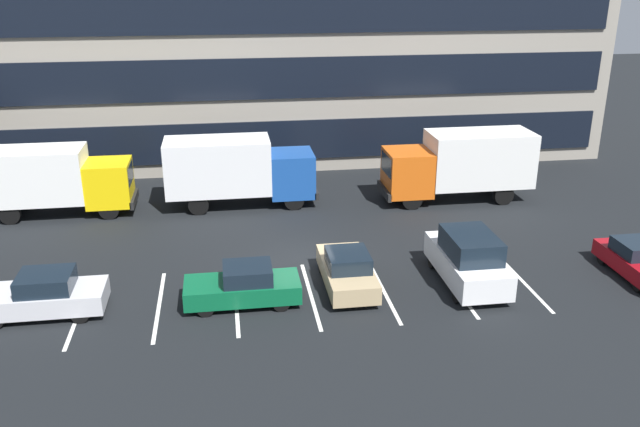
{
  "coord_description": "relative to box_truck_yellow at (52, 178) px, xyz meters",
  "views": [
    {
      "loc": [
        -2.96,
        -25.41,
        11.78
      ],
      "look_at": [
        1.08,
        1.75,
        1.4
      ],
      "focal_mm": 37.55,
      "sensor_mm": 36.0,
      "label": 1
    }
  ],
  "objects": [
    {
      "name": "office_building",
      "position": [
        11.29,
        10.75,
        5.3
      ],
      "size": [
        41.15,
        10.93,
        14.4
      ],
      "color": "gray",
      "rests_on": "ground_plane"
    },
    {
      "name": "sedan_forest",
      "position": [
        8.78,
        -10.61,
        -1.19
      ],
      "size": [
        4.19,
        1.75,
        1.5
      ],
      "color": "#0C5933",
      "rests_on": "ground_plane"
    },
    {
      "name": "suv_white",
      "position": [
        17.42,
        -10.24,
        -0.87
      ],
      "size": [
        2.0,
        4.71,
        2.13
      ],
      "color": "white",
      "rests_on": "ground_plane"
    },
    {
      "name": "lot_markings",
      "position": [
        11.29,
        -10.33,
        -1.9
      ],
      "size": [
        16.94,
        5.4,
        0.01
      ],
      "color": "silver",
      "rests_on": "ground_plane"
    },
    {
      "name": "box_truck_blue",
      "position": [
        8.95,
        0.02,
        0.08
      ],
      "size": [
        7.57,
        2.51,
        3.51
      ],
      "color": "#194799",
      "rests_on": "ground_plane"
    },
    {
      "name": "box_truck_yellow",
      "position": [
        0.0,
        0.0,
        0.0
      ],
      "size": [
        7.28,
        2.41,
        3.37
      ],
      "color": "yellow",
      "rests_on": "ground_plane"
    },
    {
      "name": "sedan_tan",
      "position": [
        12.75,
        -9.87,
        -1.18
      ],
      "size": [
        1.77,
        4.23,
        1.52
      ],
      "color": "tan",
      "rests_on": "ground_plane"
    },
    {
      "name": "sedan_maroon",
      "position": [
        24.34,
        -10.57,
        -1.24
      ],
      "size": [
        1.63,
        3.9,
        1.4
      ],
      "color": "maroon",
      "rests_on": "ground_plane"
    },
    {
      "name": "sedan_silver",
      "position": [
        1.74,
        -10.37,
        -1.15
      ],
      "size": [
        4.4,
        1.84,
        1.58
      ],
      "color": "silver",
      "rests_on": "ground_plane"
    },
    {
      "name": "ground_plane",
      "position": [
        11.29,
        -7.2,
        -1.9
      ],
      "size": [
        120.0,
        120.0,
        0.0
      ],
      "primitive_type": "plane",
      "color": "black"
    },
    {
      "name": "box_truck_orange",
      "position": [
        20.42,
        -0.77,
        0.12
      ],
      "size": [
        7.74,
        2.56,
        3.59
      ],
      "color": "#D85914",
      "rests_on": "ground_plane"
    }
  ]
}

